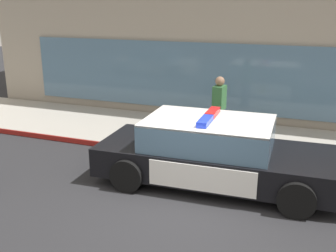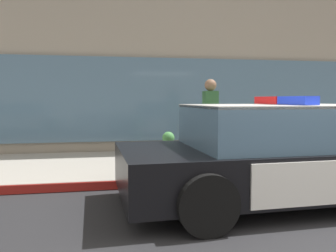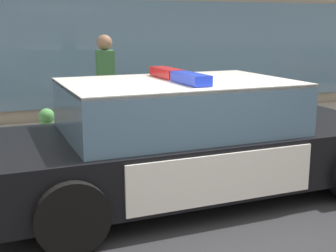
{
  "view_description": "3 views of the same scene",
  "coord_description": "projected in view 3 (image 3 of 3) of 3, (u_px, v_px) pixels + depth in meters",
  "views": [
    {
      "loc": [
        2.05,
        -6.24,
        3.66
      ],
      "look_at": [
        -1.31,
        2.65,
        0.73
      ],
      "focal_mm": 42.97,
      "sensor_mm": 36.0,
      "label": 1
    },
    {
      "loc": [
        -2.4,
        -3.06,
        1.46
      ],
      "look_at": [
        -1.42,
        2.23,
        1.04
      ],
      "focal_mm": 36.81,
      "sensor_mm": 36.0,
      "label": 2
    },
    {
      "loc": [
        -1.83,
        -3.43,
        1.98
      ],
      "look_at": [
        0.13,
        1.89,
        0.74
      ],
      "focal_mm": 48.63,
      "sensor_mm": 36.0,
      "label": 3
    }
  ],
  "objects": [
    {
      "name": "police_cruiser",
      "position": [
        188.0,
        139.0,
        5.38
      ],
      "size": [
        5.0,
        2.26,
        1.49
      ],
      "rotation": [
        0.0,
        0.0,
        0.04
      ],
      "color": "black",
      "rests_on": "ground"
    },
    {
      "name": "sidewalk",
      "position": [
        118.0,
        139.0,
        7.88
      ],
      "size": [
        48.0,
        3.16,
        0.15
      ],
      "primitive_type": "cube",
      "color": "#A39E93",
      "rests_on": "ground"
    },
    {
      "name": "fire_hydrant",
      "position": [
        48.0,
        135.0,
        6.36
      ],
      "size": [
        0.34,
        0.39,
        0.73
      ],
      "color": "#4C994C",
      "rests_on": "sidewalk"
    },
    {
      "name": "curb_red_paint",
      "position": [
        146.0,
        165.0,
        6.42
      ],
      "size": [
        28.8,
        0.04,
        0.14
      ],
      "primitive_type": "cube",
      "color": "maroon",
      "rests_on": "ground"
    },
    {
      "name": "ground",
      "position": [
        226.0,
        247.0,
        4.19
      ],
      "size": [
        48.0,
        48.0,
        0.0
      ],
      "primitive_type": "plane",
      "color": "#262628"
    },
    {
      "name": "pedestrian_on_sidewalk",
      "position": [
        106.0,
        89.0,
        7.23
      ],
      "size": [
        0.3,
        0.42,
        1.71
      ],
      "rotation": [
        0.0,
        0.0,
        3.04
      ],
      "color": "#23232D",
      "rests_on": "sidewalk"
    }
  ]
}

